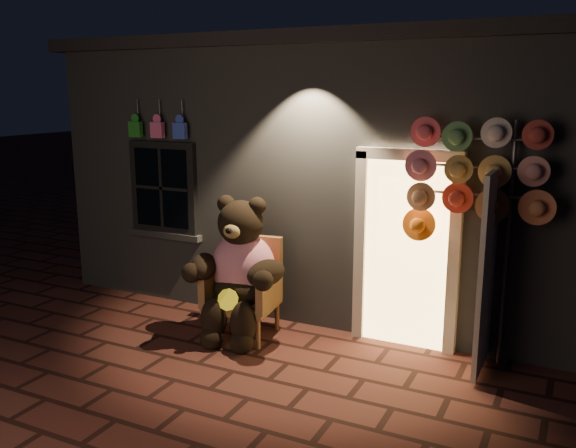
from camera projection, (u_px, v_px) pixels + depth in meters
The scene contains 5 objects.
ground at pixel (233, 371), 6.18m from camera, with size 60.00×60.00×0.00m, color #52281F.
shop_building at pixel (366, 161), 9.30m from camera, with size 7.30×5.95×3.51m.
wicker_armchair at pixel (245, 287), 7.06m from camera, with size 0.85×0.78×1.13m.
teddy_bear at pixel (239, 270), 6.88m from camera, with size 1.21×0.99×1.67m.
hat_rack at pixel (473, 175), 6.00m from camera, with size 1.43×0.22×2.53m.
Camera 1 is at (3.03, -4.88, 2.78)m, focal length 38.00 mm.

